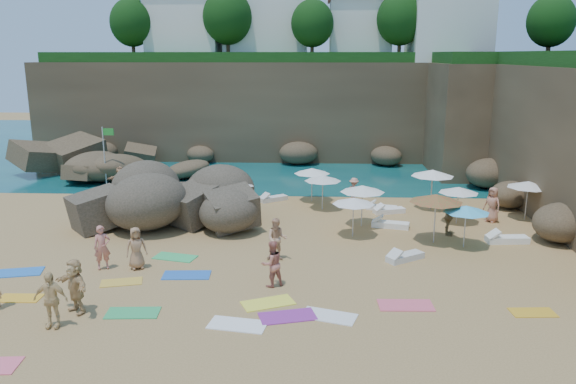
{
  "coord_description": "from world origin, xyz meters",
  "views": [
    {
      "loc": [
        3.28,
        -23.9,
        8.62
      ],
      "look_at": [
        2.0,
        3.0,
        2.0
      ],
      "focal_mm": 35.0,
      "sensor_mm": 36.0,
      "label": 1
    }
  ],
  "objects_px": {
    "parasol_0": "(230,182)",
    "person_stand_4": "(492,205)",
    "parasol_1": "(312,171)",
    "person_stand_3": "(449,217)",
    "person_stand_5": "(120,180)",
    "flag_pole": "(106,149)",
    "lounger_0": "(273,199)",
    "person_stand_2": "(354,191)",
    "person_stand_1": "(272,264)",
    "rock_outcrop": "(165,222)",
    "parasol_2": "(323,178)"
  },
  "relations": [
    {
      "from": "parasol_0",
      "to": "person_stand_5",
      "type": "distance_m",
      "value": 10.12
    },
    {
      "from": "person_stand_2",
      "to": "person_stand_5",
      "type": "distance_m",
      "value": 14.86
    },
    {
      "from": "person_stand_2",
      "to": "parasol_0",
      "type": "bearing_deg",
      "value": 65.64
    },
    {
      "from": "lounger_0",
      "to": "person_stand_2",
      "type": "xyz_separation_m",
      "value": [
        4.8,
        -0.42,
        0.65
      ]
    },
    {
      "from": "person_stand_5",
      "to": "flag_pole",
      "type": "bearing_deg",
      "value": 133.67
    },
    {
      "from": "parasol_0",
      "to": "person_stand_5",
      "type": "height_order",
      "value": "parasol_0"
    },
    {
      "from": "flag_pole",
      "to": "person_stand_5",
      "type": "distance_m",
      "value": 2.77
    },
    {
      "from": "person_stand_2",
      "to": "person_stand_3",
      "type": "distance_m",
      "value": 7.14
    },
    {
      "from": "person_stand_3",
      "to": "person_stand_2",
      "type": "bearing_deg",
      "value": 54.83
    },
    {
      "from": "rock_outcrop",
      "to": "person_stand_4",
      "type": "relative_size",
      "value": 4.44
    },
    {
      "from": "parasol_1",
      "to": "person_stand_3",
      "type": "relative_size",
      "value": 1.15
    },
    {
      "from": "lounger_0",
      "to": "person_stand_1",
      "type": "distance_m",
      "value": 12.86
    },
    {
      "from": "person_stand_2",
      "to": "person_stand_4",
      "type": "distance_m",
      "value": 7.8
    },
    {
      "from": "parasol_2",
      "to": "person_stand_4",
      "type": "xyz_separation_m",
      "value": [
        8.91,
        -2.05,
        -0.88
      ]
    },
    {
      "from": "flag_pole",
      "to": "person_stand_3",
      "type": "height_order",
      "value": "flag_pole"
    },
    {
      "from": "flag_pole",
      "to": "lounger_0",
      "type": "relative_size",
      "value": 2.32
    },
    {
      "from": "person_stand_3",
      "to": "person_stand_4",
      "type": "bearing_deg",
      "value": -31.14
    },
    {
      "from": "parasol_0",
      "to": "person_stand_4",
      "type": "height_order",
      "value": "parasol_0"
    },
    {
      "from": "person_stand_5",
      "to": "parasol_2",
      "type": "bearing_deg",
      "value": -11.65
    },
    {
      "from": "flag_pole",
      "to": "lounger_0",
      "type": "height_order",
      "value": "flag_pole"
    },
    {
      "from": "rock_outcrop",
      "to": "lounger_0",
      "type": "relative_size",
      "value": 4.81
    },
    {
      "from": "parasol_0",
      "to": "person_stand_2",
      "type": "relative_size",
      "value": 1.58
    },
    {
      "from": "rock_outcrop",
      "to": "person_stand_5",
      "type": "height_order",
      "value": "person_stand_5"
    },
    {
      "from": "parasol_2",
      "to": "person_stand_2",
      "type": "height_order",
      "value": "parasol_2"
    },
    {
      "from": "parasol_0",
      "to": "lounger_0",
      "type": "relative_size",
      "value": 1.43
    },
    {
      "from": "lounger_0",
      "to": "person_stand_4",
      "type": "relative_size",
      "value": 0.92
    },
    {
      "from": "person_stand_5",
      "to": "person_stand_2",
      "type": "bearing_deg",
      "value": -4.92
    },
    {
      "from": "lounger_0",
      "to": "person_stand_3",
      "type": "height_order",
      "value": "person_stand_3"
    },
    {
      "from": "person_stand_5",
      "to": "lounger_0",
      "type": "bearing_deg",
      "value": -6.33
    },
    {
      "from": "parasol_1",
      "to": "person_stand_2",
      "type": "height_order",
      "value": "parasol_1"
    },
    {
      "from": "lounger_0",
      "to": "person_stand_5",
      "type": "relative_size",
      "value": 1.01
    },
    {
      "from": "rock_outcrop",
      "to": "parasol_2",
      "type": "distance_m",
      "value": 9.04
    },
    {
      "from": "person_stand_3",
      "to": "person_stand_1",
      "type": "bearing_deg",
      "value": 147.69
    },
    {
      "from": "flag_pole",
      "to": "person_stand_3",
      "type": "distance_m",
      "value": 22.51
    },
    {
      "from": "rock_outcrop",
      "to": "person_stand_5",
      "type": "distance_m",
      "value": 7.78
    },
    {
      "from": "parasol_2",
      "to": "person_stand_2",
      "type": "relative_size",
      "value": 1.34
    },
    {
      "from": "person_stand_2",
      "to": "person_stand_1",
      "type": "bearing_deg",
      "value": 107.13
    },
    {
      "from": "parasol_0",
      "to": "person_stand_4",
      "type": "relative_size",
      "value": 1.32
    },
    {
      "from": "rock_outcrop",
      "to": "parasol_1",
      "type": "bearing_deg",
      "value": 31.3
    },
    {
      "from": "flag_pole",
      "to": "person_stand_4",
      "type": "relative_size",
      "value": 2.14
    },
    {
      "from": "flag_pole",
      "to": "parasol_0",
      "type": "relative_size",
      "value": 1.63
    },
    {
      "from": "person_stand_4",
      "to": "person_stand_1",
      "type": "bearing_deg",
      "value": -91.05
    },
    {
      "from": "person_stand_4",
      "to": "person_stand_5",
      "type": "height_order",
      "value": "person_stand_4"
    },
    {
      "from": "person_stand_4",
      "to": "flag_pole",
      "type": "bearing_deg",
      "value": -147.47
    },
    {
      "from": "lounger_0",
      "to": "person_stand_3",
      "type": "relative_size",
      "value": 0.93
    },
    {
      "from": "person_stand_2",
      "to": "person_stand_5",
      "type": "bearing_deg",
      "value": 26.78
    },
    {
      "from": "flag_pole",
      "to": "person_stand_1",
      "type": "xyz_separation_m",
      "value": [
        12.22,
        -16.09,
        -1.65
      ]
    },
    {
      "from": "flag_pole",
      "to": "person_stand_5",
      "type": "bearing_deg",
      "value": -49.32
    },
    {
      "from": "person_stand_2",
      "to": "parasol_1",
      "type": "bearing_deg",
      "value": 24.42
    },
    {
      "from": "flag_pole",
      "to": "parasol_2",
      "type": "bearing_deg",
      "value": -19.34
    }
  ]
}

